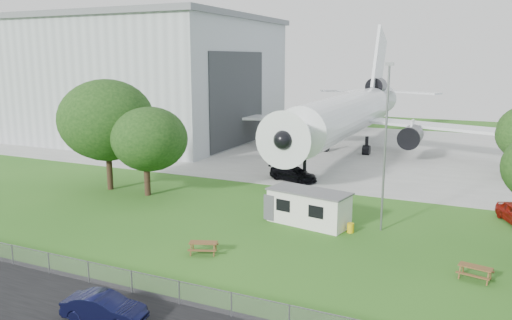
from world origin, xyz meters
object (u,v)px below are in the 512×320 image
at_px(hangar, 129,77).
at_px(site_cabin, 309,207).
at_px(airliner, 348,113).
at_px(car_centre_sedan, 104,308).
at_px(picnic_east, 474,279).
at_px(picnic_west, 203,253).

height_order(hangar, site_cabin, hangar).
relative_size(airliner, site_cabin, 6.87).
distance_m(site_cabin, car_centre_sedan, 18.26).
height_order(airliner, picnic_east, airliner).
bearing_deg(airliner, hangar, 179.78).
height_order(picnic_east, car_centre_sedan, car_centre_sedan).
bearing_deg(car_centre_sedan, site_cabin, -21.05).
bearing_deg(hangar, site_cabin, -36.84).
xyz_separation_m(site_cabin, picnic_east, (11.77, -5.27, -1.31)).
relative_size(hangar, car_centre_sedan, 10.54).
xyz_separation_m(hangar, airliner, (35.97, -0.14, -4.14)).
height_order(hangar, car_centre_sedan, hangar).
height_order(airliner, picnic_west, airliner).
bearing_deg(airliner, site_cabin, -80.86).
xyz_separation_m(hangar, picnic_east, (52.65, -35.89, -9.41)).
xyz_separation_m(picnic_east, car_centre_sedan, (-16.04, -12.48, 0.67)).
relative_size(hangar, airliner, 0.90).
bearing_deg(car_centre_sedan, hangar, 29.59).
xyz_separation_m(airliner, site_cabin, (4.91, -30.49, -3.96)).
xyz_separation_m(site_cabin, picnic_west, (-4.30, -8.41, -1.31)).
xyz_separation_m(airliner, picnic_east, (16.68, -35.75, -5.27)).
distance_m(hangar, airliner, 36.21).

